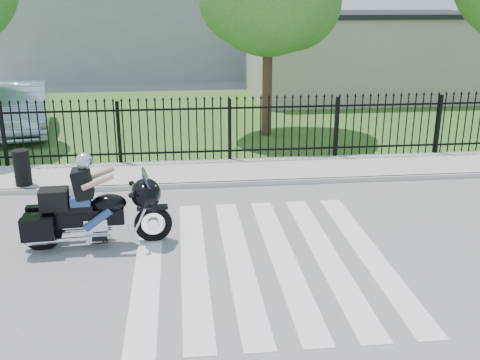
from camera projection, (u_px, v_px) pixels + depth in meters
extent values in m
plane|color=slate|center=(261.00, 259.00, 10.07)|extent=(120.00, 120.00, 0.00)
cube|color=#ADAAA3|center=(233.00, 171.00, 14.76)|extent=(40.00, 2.00, 0.12)
cube|color=#ADAAA3|center=(237.00, 184.00, 13.82)|extent=(40.00, 0.12, 0.12)
cube|color=#2C591E|center=(215.00, 117.00, 21.37)|extent=(40.00, 12.00, 0.02)
cube|color=black|center=(230.00, 151.00, 15.61)|extent=(26.00, 0.04, 0.05)
cube|color=black|center=(230.00, 108.00, 15.23)|extent=(26.00, 0.04, 0.05)
cylinder|color=#382316|center=(267.00, 73.00, 18.04)|extent=(0.32, 0.32, 4.16)
cube|color=#B6A997|center=(363.00, 57.00, 25.31)|extent=(10.00, 6.00, 3.50)
cube|color=black|center=(366.00, 14.00, 24.72)|extent=(10.20, 6.20, 0.20)
torus|color=black|center=(153.00, 224.00, 10.69)|extent=(0.73, 0.18, 0.73)
torus|color=black|center=(41.00, 231.00, 10.35)|extent=(0.78, 0.21, 0.77)
cube|color=black|center=(87.00, 217.00, 10.42)|extent=(1.38, 0.34, 0.32)
ellipsoid|color=black|center=(109.00, 203.00, 10.41)|extent=(0.68, 0.46, 0.35)
cube|color=black|center=(74.00, 208.00, 10.32)|extent=(0.70, 0.38, 0.11)
cube|color=silver|center=(96.00, 225.00, 10.50)|extent=(0.44, 0.34, 0.32)
ellipsoid|color=black|center=(146.00, 194.00, 10.47)|extent=(0.62, 0.79, 0.57)
cube|color=black|center=(54.00, 199.00, 10.20)|extent=(0.53, 0.43, 0.38)
cube|color=navy|center=(81.00, 201.00, 10.30)|extent=(0.38, 0.34, 0.19)
sphere|color=#B2B5BA|center=(84.00, 161.00, 10.08)|extent=(0.31, 0.31, 0.31)
imported|color=#9FB9C8|center=(21.00, 109.00, 18.76)|extent=(2.62, 5.18, 1.63)
cylinder|color=black|center=(22.00, 168.00, 13.41)|extent=(0.43, 0.43, 0.87)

